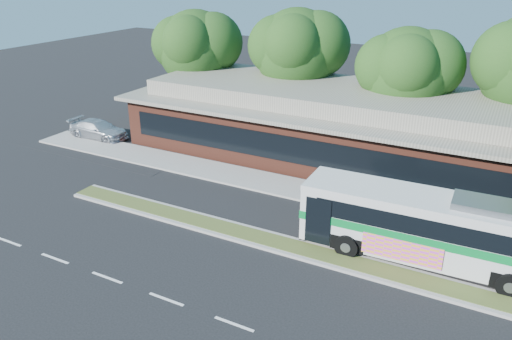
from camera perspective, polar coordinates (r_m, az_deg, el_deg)
The scene contains 10 objects.
ground at distance 22.17m, azimuth 4.13°, elevation -9.81°, with size 120.00×120.00×0.00m, color black.
median_strip at distance 22.60m, azimuth 4.77°, elevation -8.92°, with size 26.00×1.10×0.15m, color #445122.
sidewalk at distance 27.40m, azimuth 9.63°, elevation -3.20°, with size 44.00×2.60×0.12m, color gray.
parking_lot at distance 39.03m, azimuth -14.31°, elevation 4.30°, with size 14.00×12.00×0.01m, color black.
plaza_building at distance 32.56m, azimuth 13.68°, elevation 4.63°, with size 33.20×11.20×4.45m.
tree_bg_a at distance 39.53m, azimuth -6.27°, elevation 13.86°, with size 6.47×5.80×8.63m.
tree_bg_b at distance 36.57m, azimuth 5.42°, elevation 13.61°, with size 6.69×6.00×9.00m.
tree_bg_c at distance 33.46m, azimuth 17.57°, elevation 10.86°, with size 6.24×5.60×8.26m.
transit_bus at distance 22.10m, azimuth 20.45°, elevation -6.01°, with size 11.64×2.96×3.25m.
sedan at distance 37.93m, azimuth -17.58°, elevation 4.44°, with size 1.85×4.54×1.32m, color #B9BBC1.
Camera 1 is at (7.36, -17.18, 11.93)m, focal length 35.00 mm.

